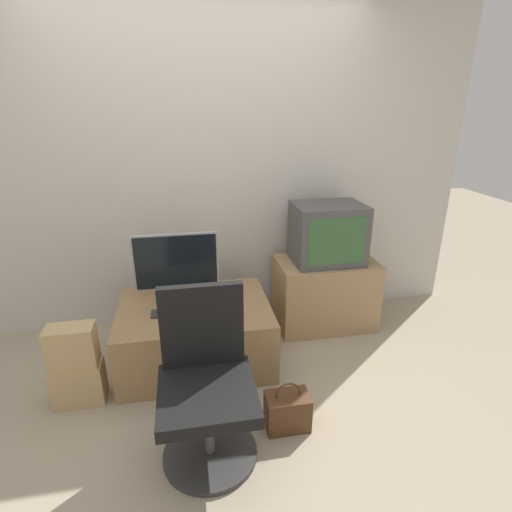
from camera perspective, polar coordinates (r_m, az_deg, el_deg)
name	(u,v)px	position (r m, az deg, el deg)	size (l,w,h in m)	color
ground_plane	(227,421)	(2.59, -4.16, -22.42)	(12.00, 12.00, 0.00)	tan
wall_back	(203,168)	(3.24, -7.58, 12.38)	(4.40, 0.05, 2.60)	beige
desk	(196,333)	(2.97, -8.60, -10.83)	(1.06, 0.79, 0.44)	#937047
side_stand	(325,293)	(3.41, 9.80, -5.21)	(0.80, 0.48, 0.58)	#A37F56
main_monitor	(176,265)	(2.90, -11.29, -1.33)	(0.60, 0.20, 0.49)	#B2B2B7
keyboard	(176,312)	(2.79, -11.30, -7.86)	(0.34, 0.11, 0.01)	#2D2D2D
mouse	(211,308)	(2.78, -6.49, -7.44)	(0.07, 0.04, 0.03)	black
crt_tv	(328,233)	(3.21, 10.19, 3.20)	(0.54, 0.41, 0.47)	#474747
office_chair	(206,388)	(2.19, -7.10, -18.17)	(0.50, 0.50, 0.91)	#333333
cardboard_box_lower	(79,383)	(2.84, -23.95, -16.28)	(0.30, 0.17, 0.27)	tan
cardboard_box_upper	(72,347)	(2.70, -24.80, -11.66)	(0.28, 0.16, 0.27)	tan
handbag	(287,411)	(2.48, 4.51, -21.17)	(0.25, 0.16, 0.31)	#4C2D19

